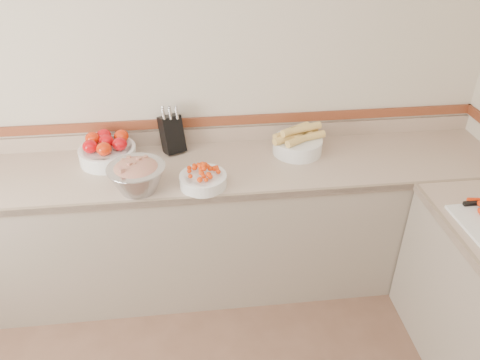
{
  "coord_description": "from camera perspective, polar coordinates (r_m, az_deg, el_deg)",
  "views": [
    {
      "loc": [
        0.11,
        -0.75,
        2.35
      ],
      "look_at": [
        0.35,
        1.35,
        1.0
      ],
      "focal_mm": 35.0,
      "sensor_mm": 36.0,
      "label": 1
    }
  ],
  "objects": [
    {
      "name": "cherry_tomato_bowl",
      "position": [
        2.63,
        -4.53,
        0.24
      ],
      "size": [
        0.27,
        0.27,
        0.15
      ],
      "color": "white",
      "rests_on": "counter_back"
    },
    {
      "name": "rhubarb_bowl",
      "position": [
        2.62,
        -12.45,
        0.54
      ],
      "size": [
        0.32,
        0.32,
        0.18
      ],
      "color": "#B2B2BA",
      "rests_on": "counter_back"
    },
    {
      "name": "counter_back",
      "position": [
        3.08,
        -7.22,
        -5.71
      ],
      "size": [
        4.0,
        0.65,
        1.08
      ],
      "color": "tan",
      "rests_on": "ground_plane"
    },
    {
      "name": "tomato_bowl",
      "position": [
        2.96,
        -15.89,
        3.5
      ],
      "size": [
        0.34,
        0.34,
        0.17
      ],
      "color": "white",
      "rests_on": "counter_back"
    },
    {
      "name": "back_wall",
      "position": [
        2.94,
        -8.42,
        11.36
      ],
      "size": [
        4.0,
        0.0,
        4.0
      ],
      "primitive_type": "plane",
      "rotation": [
        1.57,
        0.0,
        0.0
      ],
      "color": "beige",
      "rests_on": "ground_plane"
    },
    {
      "name": "corn_bowl",
      "position": [
        2.96,
        7.04,
        4.59
      ],
      "size": [
        0.34,
        0.31,
        0.19
      ],
      "color": "white",
      "rests_on": "counter_back"
    },
    {
      "name": "knife_block",
      "position": [
        2.96,
        -8.3,
        5.67
      ],
      "size": [
        0.18,
        0.19,
        0.31
      ],
      "color": "black",
      "rests_on": "counter_back"
    }
  ]
}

